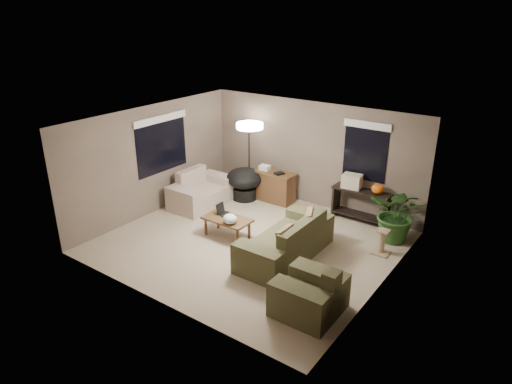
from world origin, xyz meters
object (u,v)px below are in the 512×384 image
Objects in this scene: console_table at (361,203)px; papasan_chair at (244,181)px; armchair at (310,296)px; floor_lamp at (249,134)px; loveseat at (201,193)px; main_sofa at (288,244)px; cat_scratching_post at (382,243)px; desk at (273,186)px; coffee_table at (227,221)px; houseplant at (398,220)px.

papasan_chair reaches higher than console_table.
armchair reaches higher than papasan_chair.
loveseat is at bearing -116.45° from floor_lamp.
main_sofa is 4.40× the size of cat_scratching_post.
desk is (-1.77, 2.16, 0.08)m from main_sofa.
coffee_table is 0.52× the size of floor_lamp.
floor_lamp is at bearing 63.55° from loveseat.
houseplant is 0.73m from cat_scratching_post.
coffee_table is at bearing -179.73° from main_sofa.
houseplant reaches higher than coffee_table.
console_table is (1.95, 2.31, 0.08)m from coffee_table.
main_sofa is 2.39× the size of papasan_chair.
console_table is (0.47, 2.30, 0.14)m from main_sofa.
coffee_table is 1.09× the size of papasan_chair.
houseplant is (0.28, 3.11, 0.17)m from armchair.
desk is at bearing -176.30° from console_table.
papasan_chair is at bearing -76.50° from floor_lamp.
floor_lamp is at bearing 103.50° from papasan_chair.
loveseat is 1.23× the size of console_table.
coffee_table is 2.66m from floor_lamp.
coffee_table is 3.13m from cat_scratching_post.
armchair is 0.52× the size of floor_lamp.
houseplant is (0.98, -0.43, 0.03)m from console_table.
loveseat reaches higher than coffee_table.
floor_lamp is (-0.70, -0.04, 1.22)m from desk.
floor_lamp is at bearing -176.46° from console_table.
coffee_table is at bearing -82.30° from desk.
floor_lamp is 3.82× the size of cat_scratching_post.
cat_scratching_post is (4.47, 0.25, -0.08)m from loveseat.
houseplant is (4.51, 0.93, 0.17)m from loveseat.
floor_lamp is (-2.47, 2.12, 1.30)m from main_sofa.
papasan_chair is (-0.63, -0.33, 0.09)m from desk.
console_table is at bearing 130.39° from cat_scratching_post.
loveseat reaches higher than papasan_chair.
cat_scratching_post is at bearing -16.84° from desk.
cat_scratching_post is at bearing 40.20° from main_sofa.
desk is at bearing 3.04° from floor_lamp.
houseplant reaches higher than console_table.
loveseat is at bearing -168.35° from houseplant.
floor_lamp is at bearing 139.33° from main_sofa.
floor_lamp is (-1.00, 2.13, 1.24)m from coffee_table.
desk is 2.20× the size of cat_scratching_post.
papasan_chair is 0.48× the size of floor_lamp.
armchair is at bearing -24.85° from coffee_table.
coffee_table is 0.83× the size of houseplant.
desk is at bearing 130.95° from armchair.
cat_scratching_post is (3.89, -0.93, -1.38)m from floor_lamp.
desk is at bearing 129.26° from main_sofa.
loveseat is 4.77m from armchair.
floor_lamp is at bearing 166.60° from cat_scratching_post.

